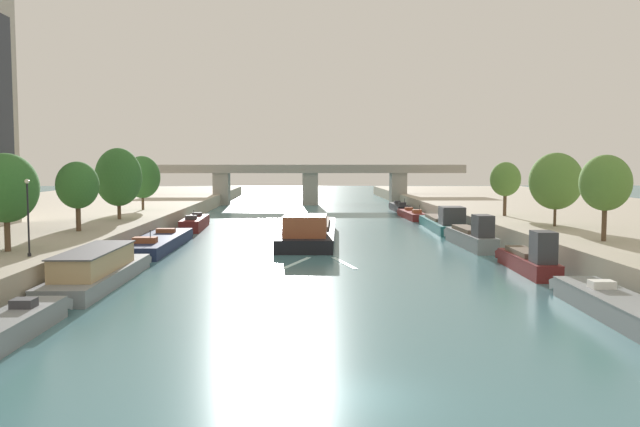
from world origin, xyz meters
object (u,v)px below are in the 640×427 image
at_px(barge_midriver, 309,231).
at_px(moored_boat_right_midway, 399,207).
at_px(moored_boat_right_upstream, 471,237).
at_px(tree_left_third, 6,188).
at_px(moored_boat_left_downstream, 6,328).
at_px(moored_boat_right_near, 444,223).
at_px(tree_left_nearest, 142,177).
at_px(moored_boat_left_second, 158,242).
at_px(moored_boat_right_far, 529,259).
at_px(tree_left_midway, 118,177).
at_px(bridge_far, 310,180).
at_px(moored_boat_left_upstream, 195,223).
at_px(moored_boat_right_second, 412,215).
at_px(tree_right_nearest, 605,183).
at_px(tree_right_far, 556,181).
at_px(moored_boat_left_far, 98,270).
at_px(tree_left_by_lamp, 77,185).
at_px(moored_boat_right_downstream, 625,310).
at_px(lamppost_left_bank, 28,214).

xyz_separation_m(barge_midriver, moored_boat_right_midway, (14.75, 38.86, -0.34)).
bearing_deg(moored_boat_right_upstream, tree_left_third, -154.22).
distance_m(moored_boat_left_downstream, moored_boat_right_near, 53.80).
bearing_deg(tree_left_nearest, moored_boat_left_second, -73.26).
bearing_deg(tree_left_third, moored_boat_right_far, 4.45).
height_order(tree_left_midway, bridge_far, tree_left_midway).
relative_size(moored_boat_left_upstream, tree_left_nearest, 1.79).
relative_size(moored_boat_right_second, tree_left_nearest, 1.93).
xyz_separation_m(moored_boat_left_upstream, moored_boat_right_near, (28.34, -2.51, 0.18)).
height_order(moored_boat_right_midway, tree_left_nearest, tree_left_nearest).
bearing_deg(barge_midriver, moored_boat_right_near, 29.99).
relative_size(moored_boat_right_midway, tree_right_nearest, 1.89).
xyz_separation_m(barge_midriver, moored_boat_left_upstream, (-13.00, 11.36, -0.22)).
bearing_deg(moored_boat_right_midway, barge_midriver, -110.78).
distance_m(moored_boat_right_midway, tree_left_third, 70.49).
height_order(tree_left_third, tree_left_nearest, tree_left_nearest).
bearing_deg(moored_boat_left_downstream, tree_right_far, 40.15).
distance_m(moored_boat_left_far, moored_boat_right_upstream, 32.95).
bearing_deg(tree_left_midway, moored_boat_left_far, -77.61).
bearing_deg(moored_boat_left_second, moored_boat_left_upstream, 88.44).
height_order(moored_boat_left_far, moored_boat_left_upstream, moored_boat_left_upstream).
bearing_deg(tree_right_nearest, moored_boat_right_far, -163.80).
bearing_deg(tree_left_midway, tree_right_nearest, -26.34).
bearing_deg(moored_boat_left_downstream, tree_left_nearest, 97.15).
height_order(tree_left_nearest, tree_right_nearest, tree_left_nearest).
relative_size(moored_boat_left_downstream, moored_boat_right_far, 1.02).
distance_m(moored_boat_right_far, moored_boat_right_upstream, 13.69).
distance_m(moored_boat_left_far, moored_boat_left_upstream, 35.12).
distance_m(moored_boat_left_downstream, moored_boat_right_upstream, 41.25).
distance_m(moored_boat_left_downstream, tree_left_midway, 39.11).
xyz_separation_m(tree_left_by_lamp, tree_left_midway, (0.12, 11.71, 0.43)).
bearing_deg(moored_boat_right_upstream, tree_right_far, -7.51).
xyz_separation_m(moored_boat_right_downstream, moored_boat_right_midway, (0.06, 72.90, -0.01)).
bearing_deg(moored_boat_right_far, barge_midriver, 126.98).
bearing_deg(moored_boat_right_second, moored_boat_right_downstream, -89.76).
bearing_deg(moored_boat_right_far, tree_left_third, -175.55).
bearing_deg(bridge_far, barge_midriver, -90.91).
xyz_separation_m(moored_boat_right_midway, tree_left_nearest, (-34.51, -24.04, 5.32)).
distance_m(moored_boat_left_downstream, bridge_far, 93.32).
distance_m(moored_boat_left_second, bridge_far, 63.30).
bearing_deg(moored_boat_left_far, tree_right_far, 25.29).
distance_m(moored_boat_left_upstream, tree_left_midway, 12.68).
bearing_deg(moored_boat_left_far, lamppost_left_bank, -162.51).
bearing_deg(tree_left_by_lamp, moored_boat_left_upstream, 74.23).
xyz_separation_m(tree_left_by_lamp, tree_right_far, (40.76, 2.94, 0.23)).
distance_m(tree_right_nearest, lamppost_left_bank, 38.66).
distance_m(moored_boat_right_near, moored_boat_right_second, 16.32).
height_order(moored_boat_left_second, moored_boat_right_midway, moored_boat_right_midway).
distance_m(tree_right_nearest, tree_right_far, 11.03).
bearing_deg(tree_left_third, moored_boat_right_upstream, 25.78).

